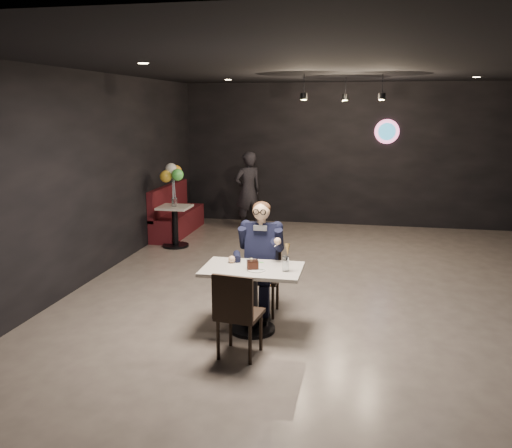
% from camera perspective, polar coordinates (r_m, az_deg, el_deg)
% --- Properties ---
extents(floor, '(9.00, 9.00, 0.00)m').
position_cam_1_polar(floor, '(7.60, 7.91, -7.08)').
color(floor, gray).
rests_on(floor, ground).
extents(wall_sign, '(0.50, 0.06, 0.50)m').
position_cam_1_polar(wall_sign, '(11.66, 13.62, 9.45)').
color(wall_sign, pink).
rests_on(wall_sign, floor).
extents(pendant_lights, '(1.40, 1.20, 0.36)m').
position_cam_1_polar(pendant_lights, '(9.19, 9.28, 14.45)').
color(pendant_lights, black).
rests_on(pendant_lights, floor).
extents(main_table, '(1.10, 0.70, 0.75)m').
position_cam_1_polar(main_table, '(6.16, -0.38, -7.94)').
color(main_table, silver).
rests_on(main_table, floor).
extents(chair_far, '(0.42, 0.46, 0.92)m').
position_cam_1_polar(chair_far, '(6.65, 0.59, -5.65)').
color(chair_far, black).
rests_on(chair_far, floor).
extents(chair_near, '(0.48, 0.51, 0.92)m').
position_cam_1_polar(chair_near, '(5.56, -1.72, -9.30)').
color(chair_near, black).
rests_on(chair_near, floor).
extents(seated_man, '(0.60, 0.80, 1.44)m').
position_cam_1_polar(seated_man, '(6.57, 0.59, -3.49)').
color(seated_man, black).
rests_on(seated_man, floor).
extents(dessert_plate, '(0.20, 0.20, 0.01)m').
position_cam_1_polar(dessert_plate, '(5.93, 0.06, -4.87)').
color(dessert_plate, white).
rests_on(dessert_plate, main_table).
extents(cake_slice, '(0.15, 0.13, 0.08)m').
position_cam_1_polar(cake_slice, '(5.95, -0.35, -4.32)').
color(cake_slice, black).
rests_on(cake_slice, dessert_plate).
extents(mint_leaf, '(0.06, 0.04, 0.01)m').
position_cam_1_polar(mint_leaf, '(5.91, 0.57, -4.06)').
color(mint_leaf, green).
rests_on(mint_leaf, cake_slice).
extents(sundae_glass, '(0.07, 0.07, 0.16)m').
position_cam_1_polar(sundae_glass, '(5.91, 3.14, -4.20)').
color(sundae_glass, silver).
rests_on(sundae_glass, main_table).
extents(wafer_cone, '(0.07, 0.07, 0.12)m').
position_cam_1_polar(wafer_cone, '(5.88, 3.34, -2.67)').
color(wafer_cone, tan).
rests_on(wafer_cone, sundae_glass).
extents(booth_bench, '(0.49, 1.95, 0.98)m').
position_cam_1_polar(booth_bench, '(10.93, -8.24, 1.51)').
color(booth_bench, '#4B1019').
rests_on(booth_bench, floor).
extents(side_table, '(0.55, 0.55, 0.69)m').
position_cam_1_polar(side_table, '(9.94, -8.50, -0.43)').
color(side_table, silver).
rests_on(side_table, floor).
extents(balloon_vase, '(0.10, 0.10, 0.15)m').
position_cam_1_polar(balloon_vase, '(9.84, -8.59, 2.31)').
color(balloon_vase, silver).
rests_on(balloon_vase, side_table).
extents(balloon_bunch, '(0.39, 0.39, 0.64)m').
position_cam_1_polar(balloon_bunch, '(9.78, -8.67, 4.59)').
color(balloon_bunch, gold).
rests_on(balloon_bunch, balloon_vase).
extents(passerby, '(0.70, 0.66, 1.61)m').
position_cam_1_polar(passerby, '(11.19, -0.84, 3.52)').
color(passerby, black).
rests_on(passerby, floor).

